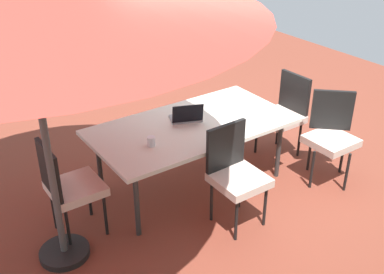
# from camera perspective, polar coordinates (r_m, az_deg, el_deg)

# --- Properties ---
(ground_plane) EXTENTS (10.00, 10.00, 0.02)m
(ground_plane) POSITION_cam_1_polar(r_m,az_deg,el_deg) (5.20, 0.00, -5.85)
(ground_plane) COLOR brown
(dining_table) EXTENTS (2.06, 1.09, 0.74)m
(dining_table) POSITION_cam_1_polar(r_m,az_deg,el_deg) (4.84, 0.00, 1.06)
(dining_table) COLOR silver
(dining_table) RESTS_ON ground_plane
(chair_west) EXTENTS (0.46, 0.46, 0.98)m
(chair_west) POSITION_cam_1_polar(r_m,az_deg,el_deg) (5.64, 11.05, 3.04)
(chair_west) COLOR beige
(chair_west) RESTS_ON ground_plane
(chair_northwest) EXTENTS (0.59, 0.59, 0.98)m
(chair_northwest) POSITION_cam_1_polar(r_m,az_deg,el_deg) (5.27, 16.45, 0.47)
(chair_northwest) COLOR beige
(chair_northwest) RESTS_ON ground_plane
(chair_north) EXTENTS (0.46, 0.47, 0.98)m
(chair_north) POSITION_cam_1_polar(r_m,az_deg,el_deg) (4.41, 5.24, -4.16)
(chair_north) COLOR beige
(chair_north) RESTS_ON ground_plane
(chair_east) EXTENTS (0.46, 0.46, 0.98)m
(chair_east) POSITION_cam_1_polar(r_m,az_deg,el_deg) (4.35, -14.70, -5.57)
(chair_east) COLOR beige
(chair_east) RESTS_ON ground_plane
(laptop) EXTENTS (0.39, 0.35, 0.21)m
(laptop) POSITION_cam_1_polar(r_m,az_deg,el_deg) (4.87, -0.68, 2.48)
(laptop) COLOR gray
(laptop) RESTS_ON dining_table
(cup) EXTENTS (0.08, 0.08, 0.09)m
(cup) POSITION_cam_1_polar(r_m,az_deg,el_deg) (4.42, -4.95, -0.53)
(cup) COLOR white
(cup) RESTS_ON dining_table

